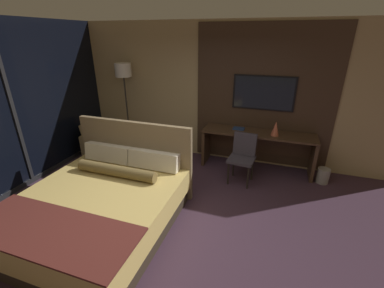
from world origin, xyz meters
TOP-DOWN VIEW (x-y plane):
  - ground_plane at (0.00, 0.00)m, footprint 16.00×16.00m
  - wall_back_tv_panel at (0.13, 2.59)m, footprint 7.20×0.09m
  - wall_left_window at (-3.00, 0.40)m, footprint 0.06×6.00m
  - bed at (-1.02, -0.16)m, footprint 2.01×2.24m
  - desk at (0.87, 2.31)m, footprint 2.15×0.54m
  - tv at (0.87, 2.52)m, footprint 1.16×0.04m
  - desk_chair at (0.67, 1.73)m, footprint 0.49×0.49m
  - armchair_by_window at (-2.37, 1.75)m, footprint 0.81×0.83m
  - floor_lamp at (-2.01, 2.25)m, footprint 0.34×0.34m
  - vase_tall at (1.17, 2.20)m, footprint 0.15×0.15m
  - book at (0.48, 2.32)m, footprint 0.23×0.16m
  - waste_bin at (2.11, 2.11)m, footprint 0.22×0.22m

SIDE VIEW (x-z plane):
  - ground_plane at x=0.00m, z-range 0.00..0.00m
  - waste_bin at x=2.11m, z-range 0.00..0.28m
  - armchair_by_window at x=-2.37m, z-range -0.12..0.69m
  - bed at x=-1.02m, z-range -0.29..0.95m
  - desk at x=0.87m, z-range 0.15..0.94m
  - desk_chair at x=0.67m, z-range 0.09..1.00m
  - book at x=0.48m, z-range 0.78..0.81m
  - vase_tall at x=1.17m, z-range 0.78..1.05m
  - wall_left_window at x=-3.00m, z-range -0.08..2.72m
  - wall_back_tv_panel at x=0.13m, z-range 0.00..2.80m
  - tv at x=0.87m, z-range 1.17..1.83m
  - floor_lamp at x=-2.01m, z-range 0.69..2.67m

